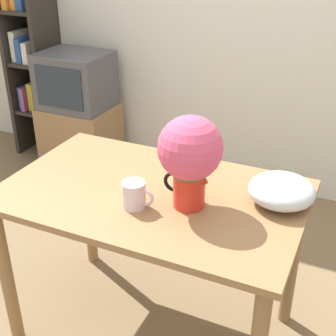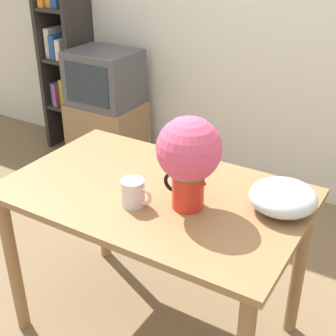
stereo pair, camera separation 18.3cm
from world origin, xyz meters
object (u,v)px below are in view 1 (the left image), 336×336
flower_vase (190,155)px  coffee_mug (135,195)px  white_bowl (282,191)px  tv_set (76,80)px

flower_vase → coffee_mug: (-0.19, -0.10, -0.17)m
flower_vase → white_bowl: flower_vase is taller
coffee_mug → flower_vase: bearing=28.0°
white_bowl → tv_set: size_ratio=0.53×
coffee_mug → tv_set: 1.95m
flower_vase → white_bowl: size_ratio=1.42×
white_bowl → flower_vase: bearing=-153.1°
white_bowl → tv_set: tv_set is taller
flower_vase → tv_set: bearing=137.5°
flower_vase → white_bowl: bearing=26.9°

